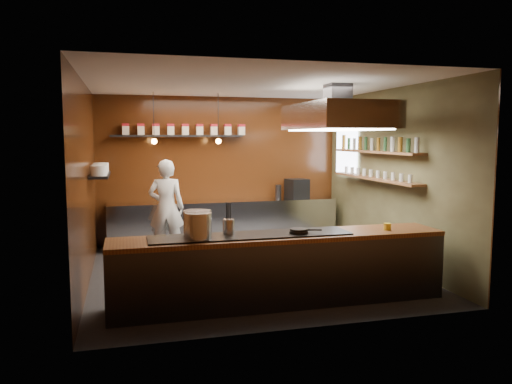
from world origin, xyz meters
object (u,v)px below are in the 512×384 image
object	(u,v)px
extractor_hood	(337,116)
espresso_machine	(297,188)
stockpot_small	(197,223)
chef	(166,208)
stockpot_large	(198,226)

from	to	relation	value
extractor_hood	espresso_machine	size ratio (longest dim) A/B	4.95
extractor_hood	stockpot_small	distance (m)	2.98
extractor_hood	chef	xyz separation A→B (m)	(-2.52, 1.87, -1.62)
espresso_machine	chef	distance (m)	2.88
extractor_hood	espresso_machine	distance (m)	2.95
stockpot_large	extractor_hood	bearing A→B (deg)	28.23
stockpot_small	espresso_machine	world-z (taller)	espresso_machine
extractor_hood	espresso_machine	world-z (taller)	extractor_hood
extractor_hood	stockpot_small	bearing A→B (deg)	-154.43
stockpot_large	stockpot_small	distance (m)	0.15
chef	stockpot_small	bearing A→B (deg)	103.96
extractor_hood	stockpot_small	size ratio (longest dim) A/B	5.76
stockpot_large	espresso_machine	xyz separation A→B (m)	(2.64, 3.87, 0.00)
espresso_machine	chef	xyz separation A→B (m)	(-2.78, -0.72, -0.21)
extractor_hood	stockpot_large	xyz separation A→B (m)	(-2.39, -1.28, -1.40)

